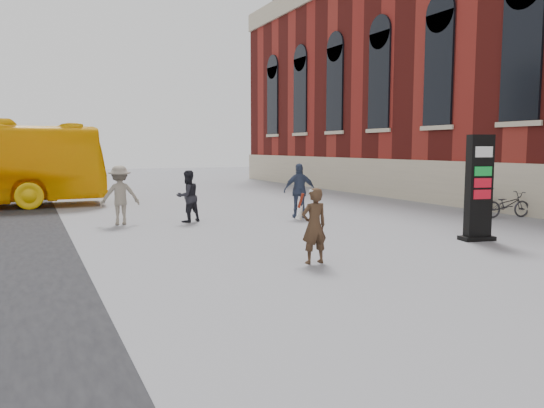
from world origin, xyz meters
name	(u,v)px	position (x,y,z in m)	size (l,w,h in m)	color
ground	(348,261)	(0.00, 0.00, 0.00)	(100.00, 100.00, 0.00)	#9E9EA3
info_pylon	(479,188)	(4.34, 0.74, 1.33)	(0.92, 0.58, 2.66)	black
woman	(314,225)	(-0.74, 0.15, 0.79)	(0.58, 0.52, 1.54)	#382718
pedestrian_a	(188,196)	(-1.39, 7.05, 0.81)	(0.79, 0.62, 1.63)	black
pedestrian_b	(120,195)	(-3.41, 7.40, 0.90)	(1.16, 0.67, 1.80)	gray
pedestrian_c	(300,191)	(2.27, 6.44, 0.91)	(1.07, 0.44, 1.82)	#36425D
bike_6	(507,205)	(8.60, 3.56, 0.44)	(0.58, 1.66, 0.87)	#2A292F
bike_7	(483,200)	(8.60, 4.60, 0.49)	(0.46, 1.62, 0.97)	#2A292F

